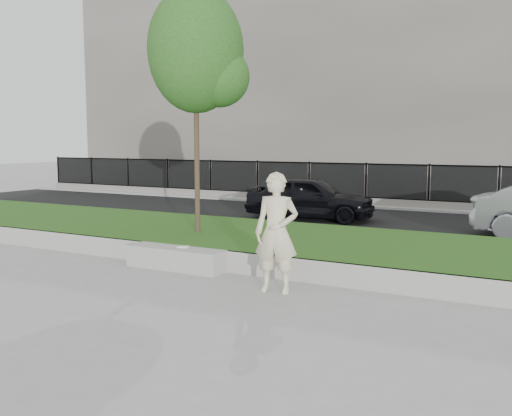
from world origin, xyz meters
The scene contains 12 objects.
ground centered at (0.00, 0.00, 0.00)m, with size 90.00×90.00×0.00m, color gray.
grass_bank centered at (0.00, 3.00, 0.20)m, with size 34.00×4.00×0.40m, color #13330C.
grass_kerb centered at (0.00, 1.04, 0.20)m, with size 34.00×0.08×0.40m, color gray.
street centered at (0.00, 8.50, 0.02)m, with size 34.00×7.00×0.04m, color black.
far_pavement centered at (0.00, 13.00, 0.06)m, with size 34.00×3.00×0.12m, color gray.
iron_fence centered at (0.00, 12.00, 0.54)m, with size 32.00×0.30×1.50m.
building_facade centered at (0.00, 20.00, 5.00)m, with size 34.00×10.00×10.00m, color #5A564F.
stone_bench centered at (-0.70, 0.80, 0.20)m, with size 1.99×0.50×0.41m, color gray.
man centered at (1.68, 0.25, 0.96)m, with size 0.70×0.46×1.91m, color beige.
book centered at (-0.59, 0.88, 0.42)m, with size 0.21×0.15×0.02m, color silver.
young_tree centered at (-1.32, 2.59, 4.21)m, with size 2.14×2.05×5.24m.
car_dark centered at (-1.03, 7.96, 0.69)m, with size 1.54×3.82×1.30m, color black.
Camera 1 is at (5.63, -7.71, 2.41)m, focal length 40.00 mm.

